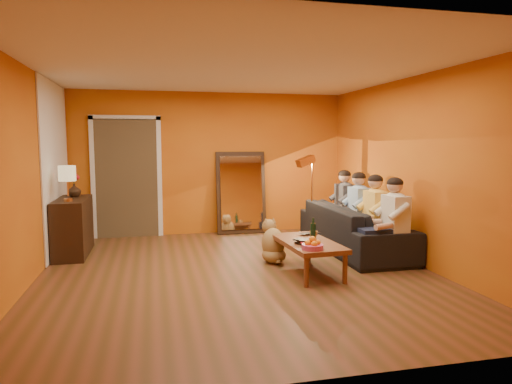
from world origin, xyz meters
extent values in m
cube|color=brown|center=(0.00, 0.00, 0.00)|extent=(5.00, 5.50, 0.00)
cube|color=white|center=(0.00, 0.00, 2.60)|extent=(5.00, 5.50, 0.00)
cube|color=#C16B16|center=(0.00, 2.75, 1.30)|extent=(5.00, 0.00, 2.60)
cube|color=#C16B16|center=(-2.50, 0.00, 1.30)|extent=(0.00, 5.50, 2.60)
cube|color=#C16B16|center=(2.50, 0.00, 1.30)|extent=(0.00, 5.50, 2.60)
cube|color=white|center=(-2.48, 1.75, 1.30)|extent=(0.02, 1.90, 2.58)
cube|color=#3F2D19|center=(-1.50, 2.83, 1.05)|extent=(1.06, 0.30, 2.10)
cube|color=white|center=(-2.07, 2.71, 1.05)|extent=(0.08, 0.06, 2.20)
cube|color=white|center=(-0.93, 2.71, 1.05)|extent=(0.08, 0.06, 2.20)
cube|color=white|center=(-1.50, 2.71, 2.12)|extent=(1.22, 0.06, 0.08)
cube|color=black|center=(0.55, 2.63, 0.76)|extent=(0.92, 0.27, 1.51)
cube|color=white|center=(0.55, 2.59, 0.76)|extent=(0.78, 0.21, 1.35)
cube|color=black|center=(-2.24, 1.55, 0.42)|extent=(0.44, 1.18, 0.85)
imported|color=black|center=(2.00, 0.84, 0.36)|extent=(2.44, 0.96, 0.71)
cylinder|color=black|center=(0.94, -0.22, 0.58)|extent=(0.07, 0.07, 0.31)
imported|color=#B27F3F|center=(1.01, -0.05, 0.47)|extent=(0.12, 0.12, 0.10)
imported|color=black|center=(1.07, 0.18, 0.43)|extent=(0.36, 0.29, 0.02)
imported|color=black|center=(0.71, -0.37, 0.43)|extent=(0.25, 0.29, 0.02)
imported|color=red|center=(0.72, -0.36, 0.45)|extent=(0.21, 0.27, 0.02)
imported|color=black|center=(0.71, -0.38, 0.47)|extent=(0.26, 0.27, 0.02)
imported|color=black|center=(-2.24, 1.80, 0.95)|extent=(0.20, 0.20, 0.21)
camera|label=1|loc=(-1.05, -5.66, 1.69)|focal=32.00mm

